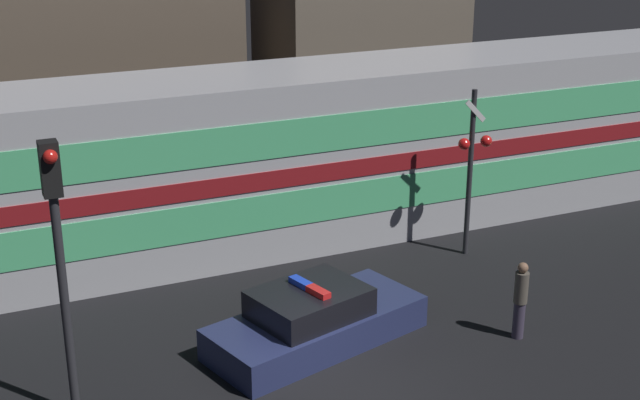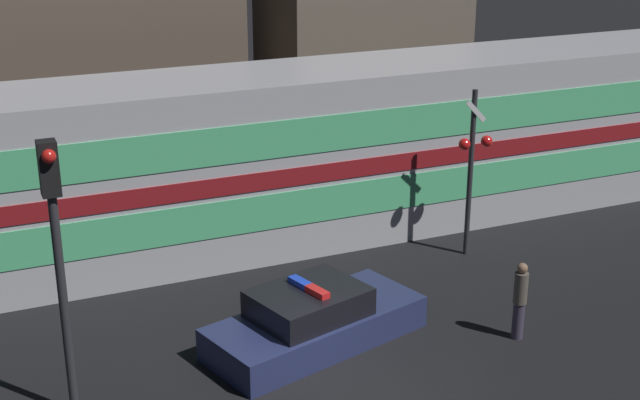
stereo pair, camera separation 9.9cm
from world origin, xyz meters
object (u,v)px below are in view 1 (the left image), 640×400
Objects in this scene: pedestrian at (520,299)px; traffic_light_corner at (58,242)px; police_car at (315,321)px; train at (323,152)px; crossing_signal_near at (472,161)px.

traffic_light_corner reaches higher than pedestrian.
traffic_light_corner is at bearing 171.75° from police_car.
pedestrian is (3.85, -1.44, 0.35)m from police_car.
traffic_light_corner is at bearing -140.75° from train.
police_car is 1.15× the size of crossing_signal_near.
traffic_light_corner is (-8.64, 0.83, 2.39)m from pedestrian.
train reaches higher than crossing_signal_near.
pedestrian is 4.53m from crossing_signal_near.
police_car is at bearing 159.45° from pedestrian.
police_car is 2.90× the size of pedestrian.
police_car is at bearing -153.74° from crossing_signal_near.
traffic_light_corner is (-7.37, -6.02, 1.06)m from train.
crossing_signal_near reaches higher than police_car.
police_car is 4.13m from pedestrian.
crossing_signal_near is at bearing -47.08° from train.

